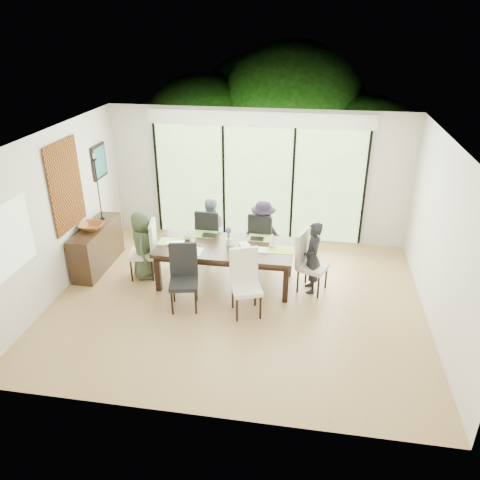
% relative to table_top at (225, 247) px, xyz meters
% --- Properties ---
extents(floor, '(6.00, 5.00, 0.01)m').
position_rel_table_top_xyz_m(floor, '(0.30, -0.54, -0.70)').
color(floor, olive).
rests_on(floor, ground).
extents(ceiling, '(6.00, 5.00, 0.01)m').
position_rel_table_top_xyz_m(ceiling, '(0.30, -0.54, 2.01)').
color(ceiling, white).
rests_on(ceiling, wall_back).
extents(wall_back, '(6.00, 0.02, 2.70)m').
position_rel_table_top_xyz_m(wall_back, '(0.30, 1.97, 0.65)').
color(wall_back, beige).
rests_on(wall_back, floor).
extents(wall_front, '(6.00, 0.02, 2.70)m').
position_rel_table_top_xyz_m(wall_front, '(0.30, -3.05, 0.65)').
color(wall_front, silver).
rests_on(wall_front, floor).
extents(wall_left, '(0.02, 5.00, 2.70)m').
position_rel_table_top_xyz_m(wall_left, '(-2.71, -0.54, 0.65)').
color(wall_left, silver).
rests_on(wall_left, floor).
extents(wall_right, '(0.02, 5.00, 2.70)m').
position_rel_table_top_xyz_m(wall_right, '(3.31, -0.54, 0.65)').
color(wall_right, silver).
rests_on(wall_right, floor).
extents(glass_doors, '(4.20, 0.02, 2.30)m').
position_rel_table_top_xyz_m(glass_doors, '(0.30, 1.93, 0.50)').
color(glass_doors, '#598C3F').
rests_on(glass_doors, wall_back).
extents(blinds_header, '(4.40, 0.06, 0.28)m').
position_rel_table_top_xyz_m(blinds_header, '(0.30, 1.92, 1.80)').
color(blinds_header, white).
rests_on(blinds_header, wall_back).
extents(mullion_a, '(0.05, 0.04, 2.30)m').
position_rel_table_top_xyz_m(mullion_a, '(-1.80, 1.92, 0.50)').
color(mullion_a, black).
rests_on(mullion_a, wall_back).
extents(mullion_b, '(0.05, 0.04, 2.30)m').
position_rel_table_top_xyz_m(mullion_b, '(-0.40, 1.92, 0.50)').
color(mullion_b, black).
rests_on(mullion_b, wall_back).
extents(mullion_c, '(0.05, 0.04, 2.30)m').
position_rel_table_top_xyz_m(mullion_c, '(1.00, 1.92, 0.50)').
color(mullion_c, black).
rests_on(mullion_c, wall_back).
extents(mullion_d, '(0.05, 0.04, 2.30)m').
position_rel_table_top_xyz_m(mullion_d, '(2.40, 1.92, 0.50)').
color(mullion_d, black).
rests_on(mullion_d, wall_back).
extents(side_window, '(0.02, 0.90, 1.00)m').
position_rel_table_top_xyz_m(side_window, '(-2.67, -1.74, 0.80)').
color(side_window, '#8CAD7F').
rests_on(side_window, wall_left).
extents(deck, '(6.00, 1.80, 0.10)m').
position_rel_table_top_xyz_m(deck, '(0.30, 2.86, -0.75)').
color(deck, brown).
rests_on(deck, ground).
extents(rail_top, '(6.00, 0.08, 0.06)m').
position_rel_table_top_xyz_m(rail_top, '(0.30, 3.66, -0.15)').
color(rail_top, brown).
rests_on(rail_top, deck).
extents(foliage_left, '(3.20, 3.20, 3.20)m').
position_rel_table_top_xyz_m(foliage_left, '(-1.50, 4.66, 0.74)').
color(foliage_left, '#14380F').
rests_on(foliage_left, ground).
extents(foliage_mid, '(4.00, 4.00, 4.00)m').
position_rel_table_top_xyz_m(foliage_mid, '(0.70, 5.26, 1.10)').
color(foliage_mid, '#14380F').
rests_on(foliage_mid, ground).
extents(foliage_right, '(2.80, 2.80, 2.80)m').
position_rel_table_top_xyz_m(foliage_right, '(2.50, 4.46, 0.56)').
color(foliage_right, '#14380F').
rests_on(foliage_right, ground).
extents(foliage_far, '(3.60, 3.60, 3.60)m').
position_rel_table_top_xyz_m(foliage_far, '(-0.30, 5.96, 0.92)').
color(foliage_far, '#14380F').
rests_on(foliage_far, ground).
extents(table_top, '(2.33, 1.07, 0.06)m').
position_rel_table_top_xyz_m(table_top, '(0.00, 0.00, 0.00)').
color(table_top, black).
rests_on(table_top, floor).
extents(table_apron, '(2.13, 0.87, 0.10)m').
position_rel_table_top_xyz_m(table_apron, '(0.00, 0.00, -0.09)').
color(table_apron, black).
rests_on(table_apron, floor).
extents(table_leg_fl, '(0.09, 0.09, 0.67)m').
position_rel_table_top_xyz_m(table_leg_fl, '(-1.08, -0.43, -0.36)').
color(table_leg_fl, black).
rests_on(table_leg_fl, floor).
extents(table_leg_fr, '(0.09, 0.09, 0.67)m').
position_rel_table_top_xyz_m(table_leg_fr, '(1.08, -0.43, -0.36)').
color(table_leg_fr, black).
rests_on(table_leg_fr, floor).
extents(table_leg_bl, '(0.09, 0.09, 0.67)m').
position_rel_table_top_xyz_m(table_leg_bl, '(-1.08, 0.43, -0.36)').
color(table_leg_bl, black).
rests_on(table_leg_bl, floor).
extents(table_leg_br, '(0.09, 0.09, 0.67)m').
position_rel_table_top_xyz_m(table_leg_br, '(1.08, 0.43, -0.36)').
color(table_leg_br, black).
rests_on(table_leg_br, floor).
extents(chair_left_end, '(0.52, 0.52, 1.07)m').
position_rel_table_top_xyz_m(chair_left_end, '(-1.50, 0.00, -0.16)').
color(chair_left_end, silver).
rests_on(chair_left_end, floor).
extents(chair_right_end, '(0.57, 0.57, 1.07)m').
position_rel_table_top_xyz_m(chair_right_end, '(1.50, 0.00, -0.16)').
color(chair_right_end, beige).
rests_on(chair_right_end, floor).
extents(chair_far_left, '(0.48, 0.48, 1.07)m').
position_rel_table_top_xyz_m(chair_far_left, '(-0.45, 0.85, -0.16)').
color(chair_far_left, black).
rests_on(chair_far_left, floor).
extents(chair_far_right, '(0.52, 0.52, 1.07)m').
position_rel_table_top_xyz_m(chair_far_right, '(0.55, 0.85, -0.16)').
color(chair_far_right, black).
rests_on(chair_far_right, floor).
extents(chair_near_left, '(0.53, 0.53, 1.07)m').
position_rel_table_top_xyz_m(chair_near_left, '(-0.50, -0.87, -0.16)').
color(chair_near_left, black).
rests_on(chair_near_left, floor).
extents(chair_near_right, '(0.57, 0.57, 1.07)m').
position_rel_table_top_xyz_m(chair_near_right, '(0.50, -0.87, -0.16)').
color(chair_near_right, white).
rests_on(chair_near_right, floor).
extents(person_left_end, '(0.49, 0.65, 1.25)m').
position_rel_table_top_xyz_m(person_left_end, '(-1.48, 0.00, -0.07)').
color(person_left_end, '#3A4931').
rests_on(person_left_end, floor).
extents(person_right_end, '(0.47, 0.64, 1.25)m').
position_rel_table_top_xyz_m(person_right_end, '(1.48, 0.00, -0.07)').
color(person_right_end, black).
rests_on(person_right_end, floor).
extents(person_far_left, '(0.65, 0.49, 1.25)m').
position_rel_table_top_xyz_m(person_far_left, '(-0.45, 0.83, -0.07)').
color(person_far_left, '#7B95B2').
rests_on(person_far_left, floor).
extents(person_far_right, '(0.60, 0.40, 1.25)m').
position_rel_table_top_xyz_m(person_far_right, '(0.55, 0.83, -0.07)').
color(person_far_right, black).
rests_on(person_far_right, floor).
extents(placemat_left, '(0.43, 0.31, 0.01)m').
position_rel_table_top_xyz_m(placemat_left, '(-0.95, 0.00, 0.03)').
color(placemat_left, '#8AC245').
rests_on(placemat_left, table_top).
extents(placemat_right, '(0.43, 0.31, 0.01)m').
position_rel_table_top_xyz_m(placemat_right, '(0.95, 0.00, 0.03)').
color(placemat_right, '#A0B841').
rests_on(placemat_right, table_top).
extents(placemat_far_l, '(0.43, 0.31, 0.01)m').
position_rel_table_top_xyz_m(placemat_far_l, '(-0.45, 0.40, 0.03)').
color(placemat_far_l, '#76B03E').
rests_on(placemat_far_l, table_top).
extents(placemat_far_r, '(0.43, 0.31, 0.01)m').
position_rel_table_top_xyz_m(placemat_far_r, '(0.55, 0.40, 0.03)').
color(placemat_far_r, '#8AA139').
rests_on(placemat_far_r, table_top).
extents(placemat_paper, '(0.43, 0.31, 0.01)m').
position_rel_table_top_xyz_m(placemat_paper, '(-0.55, -0.30, 0.03)').
color(placemat_paper, white).
rests_on(placemat_paper, table_top).
extents(tablet_far_l, '(0.25, 0.17, 0.01)m').
position_rel_table_top_xyz_m(tablet_far_l, '(-0.35, 0.35, 0.04)').
color(tablet_far_l, black).
rests_on(tablet_far_l, table_top).
extents(tablet_far_r, '(0.23, 0.16, 0.01)m').
position_rel_table_top_xyz_m(tablet_far_r, '(0.50, 0.35, 0.04)').
color(tablet_far_r, black).
rests_on(tablet_far_r, table_top).
extents(papers, '(0.29, 0.21, 0.00)m').
position_rel_table_top_xyz_m(papers, '(0.70, -0.05, 0.03)').
color(papers, white).
rests_on(papers, table_top).
extents(platter_base, '(0.25, 0.25, 0.02)m').
position_rel_table_top_xyz_m(platter_base, '(-0.55, -0.30, 0.05)').
color(platter_base, white).
rests_on(platter_base, table_top).
extents(platter_snacks, '(0.19, 0.19, 0.01)m').
position_rel_table_top_xyz_m(platter_snacks, '(-0.55, -0.30, 0.06)').
color(platter_snacks, orange).
rests_on(platter_snacks, table_top).
extents(vase, '(0.08, 0.08, 0.12)m').
position_rel_table_top_xyz_m(vase, '(0.05, 0.05, 0.09)').
color(vase, silver).
rests_on(vase, table_top).
extents(hyacinth_stems, '(0.04, 0.04, 0.16)m').
position_rel_table_top_xyz_m(hyacinth_stems, '(0.05, 0.05, 0.20)').
color(hyacinth_stems, '#337226').
rests_on(hyacinth_stems, table_top).
extents(hyacinth_blooms, '(0.11, 0.11, 0.11)m').
position_rel_table_top_xyz_m(hyacinth_blooms, '(0.05, 0.05, 0.30)').
color(hyacinth_blooms, '#4B43A9').
rests_on(hyacinth_blooms, table_top).
extents(laptop, '(0.36, 0.28, 0.03)m').
position_rel_table_top_xyz_m(laptop, '(-0.85, -0.10, 0.04)').
color(laptop, silver).
rests_on(laptop, table_top).
extents(cup_a, '(0.17, 0.17, 0.09)m').
position_rel_table_top_xyz_m(cup_a, '(-0.70, 0.15, 0.08)').
color(cup_a, white).
rests_on(cup_a, table_top).
extents(cup_b, '(0.13, 0.13, 0.09)m').
position_rel_table_top_xyz_m(cup_b, '(0.15, -0.10, 0.07)').
color(cup_b, white).
rests_on(cup_b, table_top).
extents(cup_c, '(0.15, 0.15, 0.09)m').
position_rel_table_top_xyz_m(cup_c, '(0.80, 0.10, 0.08)').
color(cup_c, white).
rests_on(cup_c, table_top).
extents(book, '(0.25, 0.27, 0.02)m').
position_rel_table_top_xyz_m(book, '(0.25, 0.05, 0.04)').
color(book, white).
rests_on(book, table_top).
extents(sideboard, '(0.41, 1.45, 0.82)m').
position_rel_table_top_xyz_m(sideboard, '(-2.46, 0.21, -0.29)').
color(sideboard, black).
rests_on(sideboard, floor).
extents(bowl, '(0.43, 0.43, 0.11)m').
position_rel_table_top_xyz_m(bowl, '(-2.46, 0.11, 0.17)').
color(bowl, brown).
rests_on(bowl, sideboard).
extents(candlestick_base, '(0.09, 0.09, 0.04)m').
position_rel_table_top_xyz_m(candlestick_base, '(-2.46, 0.56, 0.14)').
color(candlestick_base, black).
rests_on(candlestick_base, sideboard).
extents(candlestick_shaft, '(0.02, 0.02, 1.13)m').
position_rel_table_top_xyz_m(candlestick_shaft, '(-2.46, 0.56, 0.71)').
color(candlestick_shaft, black).
rests_on(candlestick_shaft, sideboard).
extents(candlestick_pan, '(0.09, 0.09, 0.03)m').
position_rel_table_top_xyz_m(candlestick_pan, '(-2.46, 0.56, 1.27)').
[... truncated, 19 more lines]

